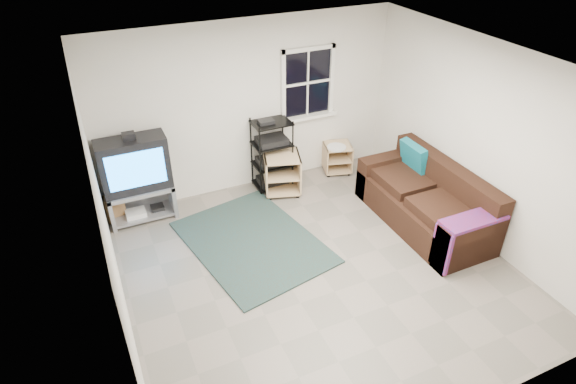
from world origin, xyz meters
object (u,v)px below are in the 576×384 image
av_rack (272,158)px  sofa (427,202)px  tv_unit (136,173)px  side_table_left (282,171)px  side_table_right (337,155)px

av_rack → sofa: 2.42m
tv_unit → side_table_left: size_ratio=2.02×
sofa → side_table_right: bearing=102.9°
tv_unit → side_table_left: (2.13, -0.15, -0.40)m
side_table_right → sofa: bearing=-77.1°
side_table_right → sofa: sofa is taller
side_table_left → sofa: size_ratio=0.32×
sofa → side_table_left: bearing=132.5°
side_table_left → side_table_right: (1.08, 0.18, -0.06)m
av_rack → sofa: bearing=-48.7°
av_rack → tv_unit: bearing=-179.3°
tv_unit → sofa: (3.64, -1.79, -0.40)m
side_table_right → av_rack: bearing=-179.4°
tv_unit → av_rack: bearing=0.7°
side_table_right → side_table_left: bearing=-170.4°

